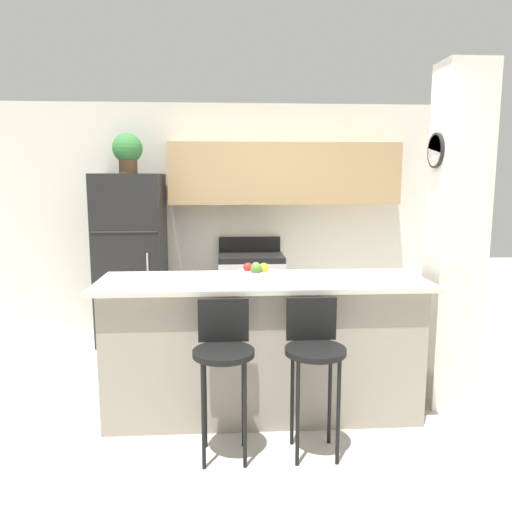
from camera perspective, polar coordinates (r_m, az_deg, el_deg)
ground_plane at (r=3.91m, az=0.73°, el=-17.35°), size 14.00×14.00×0.00m
wall_back at (r=5.66m, az=0.64°, el=6.25°), size 5.60×0.38×2.55m
pillar_right at (r=4.00m, az=21.87°, el=1.78°), size 0.38×0.32×2.55m
counter_bar at (r=3.72m, az=0.74°, el=-10.27°), size 2.35×0.73×1.01m
refrigerator at (r=5.46m, az=-14.01°, el=-0.26°), size 0.69×0.71×1.78m
stove_range at (r=5.52m, az=-0.59°, el=-4.41°), size 0.70×0.60×1.07m
bar_stool_left at (r=3.13m, az=-3.72°, el=-11.11°), size 0.38×0.38×0.98m
bar_stool_right at (r=3.18m, az=6.67°, el=-10.84°), size 0.38×0.38×0.98m
potted_plant_on_fridge at (r=5.40m, az=-14.47°, el=11.55°), size 0.31×0.31×0.41m
fruit_bowl at (r=3.64m, az=-0.01°, el=-1.85°), size 0.27×0.27×0.12m
trash_bin at (r=5.31m, az=-8.17°, el=-8.08°), size 0.28×0.28×0.38m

